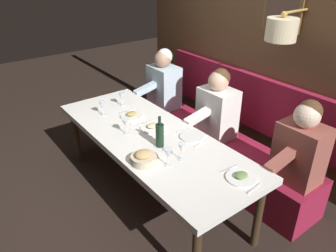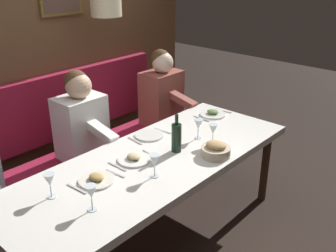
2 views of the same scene
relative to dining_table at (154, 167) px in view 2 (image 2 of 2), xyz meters
name	(u,v)px [view 2 (image 2 of 2)]	position (x,y,z in m)	size (l,w,h in m)	color
ground_plane	(155,240)	(0.00, 0.00, -0.68)	(12.00, 12.00, 0.00)	black
dining_table	(154,167)	(0.00, 0.00, 0.00)	(0.90, 2.38, 0.74)	silver
banquette_bench	(85,177)	(0.89, 0.00, -0.45)	(0.52, 2.58, 0.45)	maroon
back_wall_panel	(35,45)	(1.46, -0.01, 0.69)	(0.59, 3.78, 2.90)	brown
diner_nearest	(162,90)	(0.88, -1.05, 0.14)	(0.60, 0.40, 0.79)	#934C42
diner_near	(81,118)	(0.88, -0.02, 0.14)	(0.60, 0.40, 0.79)	white
place_setting_0	(97,179)	(0.07, 0.47, 0.08)	(0.24, 0.32, 0.05)	silver
place_setting_1	(149,135)	(0.30, -0.27, 0.07)	(0.24, 0.32, 0.01)	silver
place_setting_2	(134,159)	(0.09, 0.11, 0.08)	(0.24, 0.32, 0.05)	white
place_setting_3	(213,114)	(0.18, -0.99, 0.08)	(0.24, 0.32, 0.05)	white
wine_glass_0	(50,181)	(0.13, 0.77, 0.18)	(0.07, 0.07, 0.16)	silver
wine_glass_1	(91,193)	(-0.16, 0.68, 0.18)	(0.07, 0.07, 0.16)	silver
wine_glass_2	(213,130)	(-0.17, -0.50, 0.18)	(0.07, 0.07, 0.16)	silver
wine_glass_3	(154,161)	(-0.17, 0.17, 0.18)	(0.07, 0.07, 0.16)	silver
wine_glass_4	(198,125)	(-0.02, -0.50, 0.18)	(0.07, 0.07, 0.16)	silver
wine_bottle	(176,137)	(-0.04, -0.21, 0.18)	(0.08, 0.08, 0.30)	black
bread_bowl	(216,150)	(-0.31, -0.35, 0.11)	(0.22, 0.22, 0.12)	beige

